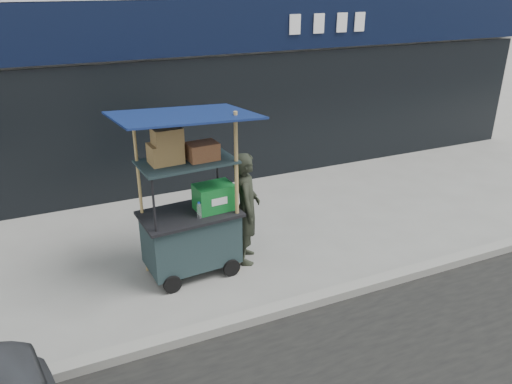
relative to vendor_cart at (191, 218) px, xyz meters
name	(u,v)px	position (x,y,z in m)	size (l,w,h in m)	color
ground	(277,303)	(0.70, -1.14, -0.80)	(80.00, 80.00, 0.00)	slate
curb	(284,308)	(0.70, -1.34, -0.74)	(80.00, 0.18, 0.12)	gray
vendor_cart	(191,218)	(0.00, 0.00, 0.00)	(1.76, 1.30, 2.27)	#1C2C2F
vendor_man	(246,208)	(0.77, -0.01, 0.00)	(0.58, 0.38, 1.59)	black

